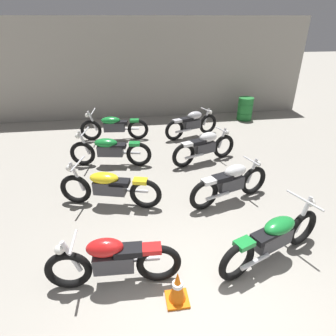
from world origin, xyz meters
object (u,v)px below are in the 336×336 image
(motorcycle_left_row_0, at_px, (113,261))
(motorcycle_right_row_1, at_px, (231,182))
(oil_drum, at_px, (245,109))
(motorcycle_left_row_1, at_px, (109,187))
(motorcycle_right_row_3, at_px, (192,123))
(motorcycle_left_row_2, at_px, (110,150))
(traffic_cone, at_px, (177,288))
(motorcycle_left_row_3, at_px, (114,126))
(motorcycle_right_row_2, at_px, (205,147))
(motorcycle_right_row_0, at_px, (274,237))

(motorcycle_left_row_0, bearing_deg, motorcycle_right_row_1, 37.56)
(oil_drum, bearing_deg, motorcycle_right_row_1, -114.88)
(motorcycle_left_row_1, bearing_deg, motorcycle_right_row_3, 54.51)
(motorcycle_left_row_2, height_order, oil_drum, motorcycle_left_row_2)
(traffic_cone, bearing_deg, motorcycle_left_row_1, 111.25)
(oil_drum, xyz_separation_m, traffic_cone, (-4.02, -7.61, -0.17))
(motorcycle_left_row_0, xyz_separation_m, traffic_cone, (0.87, -0.44, -0.20))
(motorcycle_left_row_3, bearing_deg, motorcycle_right_row_3, -2.52)
(motorcycle_left_row_2, relative_size, motorcycle_right_row_2, 1.13)
(motorcycle_left_row_3, distance_m, traffic_cone, 6.32)
(motorcycle_right_row_3, xyz_separation_m, oil_drum, (2.42, 1.47, -0.03))
(motorcycle_left_row_0, xyz_separation_m, motorcycle_left_row_3, (-0.07, 5.81, -0.01))
(motorcycle_left_row_1, xyz_separation_m, traffic_cone, (0.98, -2.52, -0.19))
(motorcycle_left_row_3, height_order, motorcycle_right_row_3, motorcycle_left_row_3)
(motorcycle_left_row_0, xyz_separation_m, oil_drum, (4.88, 7.17, -0.03))
(oil_drum, bearing_deg, motorcycle_left_row_1, -134.50)
(motorcycle_right_row_0, distance_m, motorcycle_right_row_1, 1.75)
(motorcycle_right_row_0, xyz_separation_m, oil_drum, (2.36, 7.05, -0.03))
(motorcycle_left_row_3, xyz_separation_m, motorcycle_right_row_0, (2.59, -5.69, 0.00))
(motorcycle_left_row_3, height_order, motorcycle_right_row_0, same)
(motorcycle_left_row_1, relative_size, oil_drum, 2.49)
(motorcycle_left_row_0, height_order, motorcycle_right_row_1, same)
(motorcycle_right_row_1, relative_size, motorcycle_right_row_2, 1.00)
(motorcycle_left_row_2, height_order, motorcycle_left_row_3, same)
(motorcycle_right_row_2, bearing_deg, oil_drum, 53.48)
(motorcycle_right_row_0, bearing_deg, traffic_cone, -161.45)
(motorcycle_right_row_0, xyz_separation_m, motorcycle_right_row_3, (-0.06, 5.58, 0.01))
(motorcycle_left_row_2, distance_m, motorcycle_left_row_3, 1.85)
(motorcycle_left_row_3, bearing_deg, motorcycle_left_row_0, -89.35)
(motorcycle_left_row_3, xyz_separation_m, motorcycle_right_row_1, (2.49, -3.95, 0.01))
(motorcycle_left_row_0, distance_m, motorcycle_left_row_1, 2.09)
(motorcycle_left_row_2, relative_size, traffic_cone, 3.99)
(motorcycle_left_row_2, height_order, traffic_cone, motorcycle_left_row_2)
(motorcycle_left_row_0, xyz_separation_m, motorcycle_right_row_0, (2.52, 0.12, -0.01))
(motorcycle_left_row_2, bearing_deg, motorcycle_right_row_3, 33.62)
(motorcycle_left_row_1, height_order, oil_drum, motorcycle_left_row_1)
(motorcycle_right_row_1, bearing_deg, motorcycle_left_row_1, 175.02)
(oil_drum, bearing_deg, motorcycle_right_row_3, -148.71)
(motorcycle_left_row_1, bearing_deg, motorcycle_left_row_0, -86.90)
(motorcycle_left_row_2, height_order, motorcycle_right_row_0, same)
(traffic_cone, bearing_deg, motorcycle_left_row_0, 153.32)
(traffic_cone, bearing_deg, motorcycle_right_row_2, 70.28)
(motorcycle_right_row_3, bearing_deg, motorcycle_left_row_1, -125.49)
(traffic_cone, bearing_deg, motorcycle_left_row_2, 102.98)
(motorcycle_left_row_2, relative_size, motorcycle_right_row_1, 1.13)
(motorcycle_left_row_0, bearing_deg, motorcycle_right_row_0, 2.71)
(motorcycle_right_row_0, height_order, motorcycle_right_row_2, motorcycle_right_row_0)
(motorcycle_left_row_3, bearing_deg, motorcycle_right_row_0, -65.56)
(motorcycle_right_row_1, relative_size, traffic_cone, 3.53)
(motorcycle_left_row_0, bearing_deg, motorcycle_left_row_1, 93.10)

